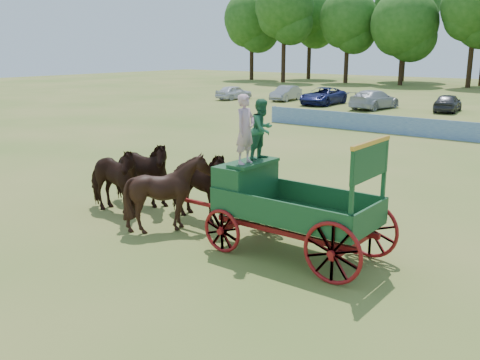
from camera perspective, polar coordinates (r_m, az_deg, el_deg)
ground at (r=14.21m, az=9.15°, el=-6.37°), size 160.00×160.00×0.00m
horse_lead_left at (r=16.37m, az=-13.55°, el=0.02°), size 2.51×1.15×2.11m
horse_lead_right at (r=17.06m, az=-10.68°, el=0.72°), size 2.65×1.51×2.11m
horse_wheel_left at (r=14.63m, az=-7.60°, el=-1.36°), size 2.24×2.07×2.12m
horse_wheel_right at (r=15.39m, az=-4.71°, el=-0.52°), size 2.51×1.17×2.11m
farm_dray at (r=13.06m, az=3.30°, el=-0.45°), size 6.00×2.00×3.82m
sponsor_banner at (r=30.96m, az=23.80°, el=4.67°), size 26.00×0.08×1.05m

